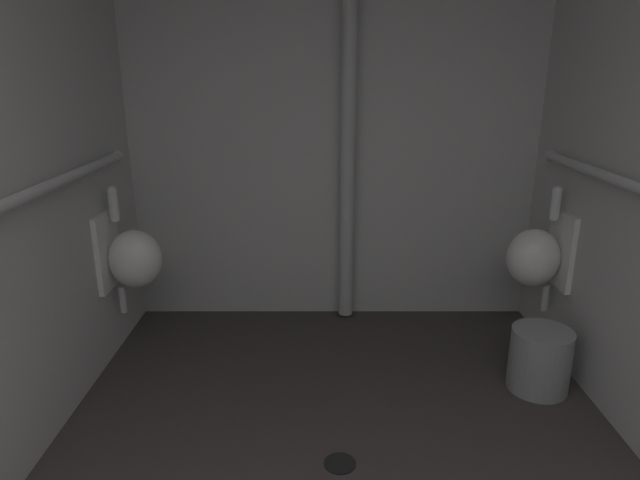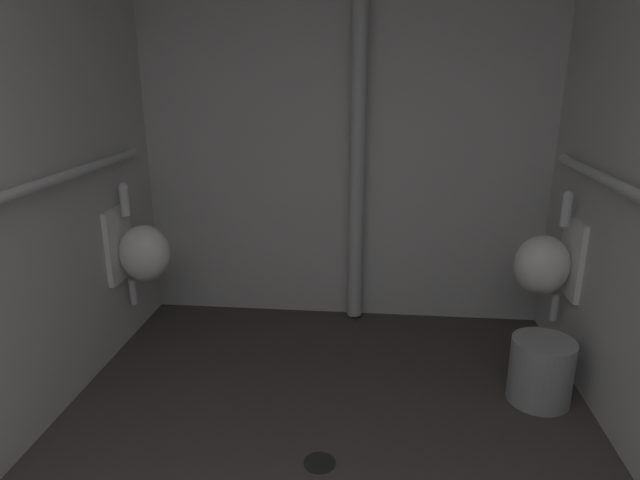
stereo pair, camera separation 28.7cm
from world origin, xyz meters
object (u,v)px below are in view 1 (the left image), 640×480
object	(u,v)px
urinal_right_mid	(535,256)
standpipe_back_wall	(346,117)
urinal_left_mid	(129,257)
floor_drain	(339,463)
waste_bin	(538,359)

from	to	relation	value
urinal_right_mid	standpipe_back_wall	xyz separation A→B (m)	(-1.08, 0.46, 0.74)
urinal_right_mid	urinal_left_mid	bearing A→B (deg)	-179.42
urinal_left_mid	floor_drain	xyz separation A→B (m)	(1.17, -0.99, -0.60)
urinal_left_mid	waste_bin	world-z (taller)	urinal_left_mid
urinal_right_mid	floor_drain	bearing A→B (deg)	-138.96
standpipe_back_wall	waste_bin	xyz separation A→B (m)	(0.98, -0.88, -1.18)
standpipe_back_wall	floor_drain	world-z (taller)	standpipe_back_wall
waste_bin	standpipe_back_wall	bearing A→B (deg)	138.07
urinal_right_mid	standpipe_back_wall	world-z (taller)	standpipe_back_wall
standpipe_back_wall	floor_drain	size ratio (longest dim) A/B	18.87
urinal_left_mid	floor_drain	distance (m)	1.64
standpipe_back_wall	floor_drain	bearing A→B (deg)	-93.30
urinal_left_mid	floor_drain	world-z (taller)	urinal_left_mid
urinal_left_mid	standpipe_back_wall	bearing A→B (deg)	21.17
urinal_right_mid	standpipe_back_wall	size ratio (longest dim) A/B	0.29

